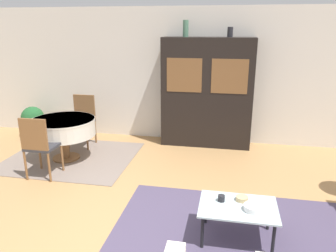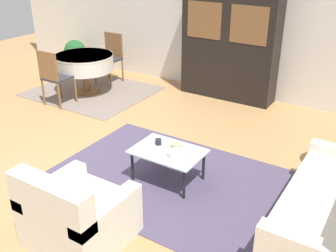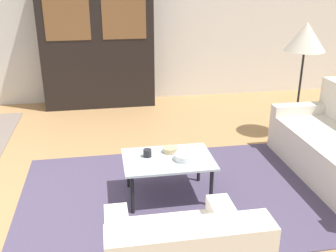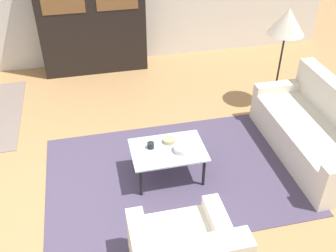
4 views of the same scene
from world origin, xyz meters
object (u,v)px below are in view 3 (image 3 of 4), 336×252
Objects in this scene: floor_lamp at (306,39)px; coffee_table at (168,162)px; bowl_small at (170,150)px; bowl at (185,157)px; display_cabinet at (97,41)px; cup at (147,153)px.

coffee_table is at bearing -147.67° from floor_lamp.
bowl is at bearing -59.87° from bowl_small.
display_cabinet reaches higher than bowl.
cup is (0.42, -3.00, -0.61)m from display_cabinet.
floor_lamp is at bearing 32.33° from coffee_table.
bowl is 0.22m from bowl_small.
floor_lamp reaches higher than cup.
display_cabinet is at bearing 103.67° from bowl.
bowl is (0.34, -0.13, -0.01)m from cup.
display_cabinet is at bearing 144.34° from floor_lamp.
floor_lamp is (1.95, 1.23, 0.92)m from coffee_table.
bowl_small is (0.04, 0.13, 0.07)m from coffee_table.
bowl is 1.43× the size of bowl_small.
cup reaches higher than bowl.
cup reaches higher than bowl_small.
coffee_table is at bearing 158.75° from bowl.
bowl_small is (0.65, -2.94, -0.62)m from display_cabinet.
floor_lamp is at bearing 28.51° from cup.
bowl_small is at bearing -77.53° from display_cabinet.
display_cabinet is 3.09m from cup.
floor_lamp is at bearing 30.02° from bowl_small.
cup is (-2.14, -1.16, -0.84)m from floor_lamp.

